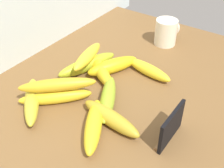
{
  "coord_description": "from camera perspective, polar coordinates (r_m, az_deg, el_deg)",
  "views": [
    {
      "loc": [
        -47.89,
        -31.05,
        54.25
      ],
      "look_at": [
        1.33,
        3.41,
        8.0
      ],
      "focal_mm": 46.11,
      "sensor_mm": 36.0,
      "label": 1
    }
  ],
  "objects": [
    {
      "name": "banana_1",
      "position": [
        0.88,
        0.17,
        3.62
      ],
      "size": [
        16.98,
        11.5,
        4.35
      ],
      "primitive_type": "ellipsoid",
      "rotation": [
        0.0,
        0.0,
        5.81
      ],
      "color": "yellow",
      "rests_on": "counter_top"
    },
    {
      "name": "chalkboard_sign",
      "position": [
        0.67,
        11.61,
        -8.39
      ],
      "size": [
        11.0,
        1.8,
        8.4
      ],
      "color": "black",
      "rests_on": "counter_top"
    },
    {
      "name": "banana_0",
      "position": [
        0.78,
        -11.12,
        -2.54
      ],
      "size": [
        16.29,
        16.26,
        3.65
      ],
      "primitive_type": "ellipsoid",
      "rotation": [
        0.0,
        0.0,
        5.5
      ],
      "color": "yellow",
      "rests_on": "counter_top"
    },
    {
      "name": "banana_6",
      "position": [
        0.87,
        -2.39,
        2.76
      ],
      "size": [
        13.03,
        17.33,
        3.76
      ],
      "primitive_type": "ellipsoid",
      "rotation": [
        0.0,
        0.0,
        4.14
      ],
      "color": "gold",
      "rests_on": "counter_top"
    },
    {
      "name": "coffee_mug",
      "position": [
        1.04,
        10.7,
        10.13
      ],
      "size": [
        9.06,
        7.56,
        8.99
      ],
      "color": "#EFE4CA",
      "rests_on": "counter_top"
    },
    {
      "name": "banana_3",
      "position": [
        0.76,
        -0.82,
        -2.84
      ],
      "size": [
        18.03,
        12.47,
        3.79
      ],
      "primitive_type": "ellipsoid",
      "rotation": [
        0.0,
        0.0,
        3.66
      ],
      "color": "#95B22A",
      "rests_on": "counter_top"
    },
    {
      "name": "counter_top",
      "position": [
        0.78,
        1.51,
        -5.18
      ],
      "size": [
        110.0,
        76.0,
        3.0
      ],
      "primitive_type": "cube",
      "color": "brown",
      "rests_on": "ground"
    },
    {
      "name": "banana_4",
      "position": [
        0.69,
        -3.9,
        -8.07
      ],
      "size": [
        17.4,
        12.77,
        3.97
      ],
      "primitive_type": "ellipsoid",
      "rotation": [
        0.0,
        0.0,
        3.69
      ],
      "color": "yellow",
      "rests_on": "counter_top"
    },
    {
      "name": "banana_5",
      "position": [
        0.88,
        7.2,
        2.83
      ],
      "size": [
        6.16,
        16.39,
        3.56
      ],
      "primitive_type": "ellipsoid",
      "rotation": [
        0.0,
        0.0,
        4.55
      ],
      "color": "yellow",
      "rests_on": "counter_top"
    },
    {
      "name": "banana_2",
      "position": [
        0.7,
        -0.23,
        -6.77
      ],
      "size": [
        6.45,
        18.2,
        3.99
      ],
      "primitive_type": "ellipsoid",
      "rotation": [
        0.0,
        0.0,
        1.43
      ],
      "color": "gold",
      "rests_on": "counter_top"
    },
    {
      "name": "banana_7",
      "position": [
        0.78,
        -15.61,
        -3.22
      ],
      "size": [
        15.93,
        16.06,
        3.76
      ],
      "primitive_type": "ellipsoid",
      "rotation": [
        0.0,
        0.0,
        3.93
      ],
      "color": "gold",
      "rests_on": "counter_top"
    },
    {
      "name": "banana_10",
      "position": [
        0.76,
        -10.74,
        -0.18
      ],
      "size": [
        16.46,
        17.07,
        3.51
      ],
      "primitive_type": "ellipsoid",
      "rotation": [
        0.0,
        0.0,
        5.47
      ],
      "color": "gold",
      "rests_on": "banana_0"
    },
    {
      "name": "banana_9",
      "position": [
        0.86,
        -4.9,
        5.5
      ],
      "size": [
        16.22,
        6.71,
        3.48
      ],
      "primitive_type": "ellipsoid",
      "rotation": [
        0.0,
        0.0,
        6.49
      ],
      "color": "yellow",
      "rests_on": "banana_8"
    },
    {
      "name": "banana_8",
      "position": [
        0.89,
        -4.9,
        3.87
      ],
      "size": [
        20.38,
        10.42,
        4.18
      ],
      "primitive_type": "ellipsoid",
      "rotation": [
        0.0,
        0.0,
        5.96
      ],
      "color": "#A9B926",
      "rests_on": "counter_top"
    }
  ]
}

